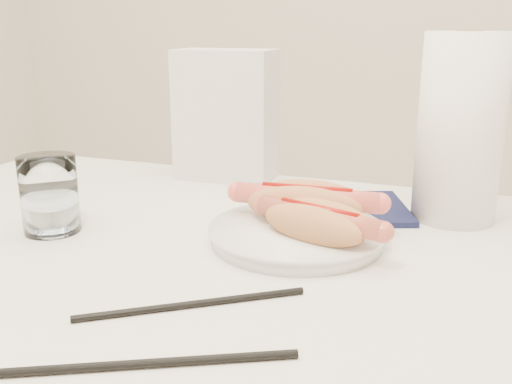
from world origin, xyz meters
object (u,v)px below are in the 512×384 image
(hotdog_left, at_px, (306,203))
(hotdog_right, at_px, (318,223))
(table, at_px, (209,294))
(napkin_box, at_px, (226,115))
(plate, at_px, (297,236))
(paper_towel_roll, at_px, (460,129))
(water_glass, at_px, (49,194))

(hotdog_left, height_order, hotdog_right, hotdog_left)
(table, bearing_deg, hotdog_right, 18.25)
(table, bearing_deg, napkin_box, 109.48)
(table, distance_m, hotdog_right, 0.17)
(plate, distance_m, paper_towel_roll, 0.29)
(hotdog_left, height_order, paper_towel_roll, paper_towel_roll)
(hotdog_left, bearing_deg, water_glass, -165.65)
(plate, bearing_deg, hotdog_left, 86.86)
(napkin_box, bearing_deg, paper_towel_roll, -15.96)
(hotdog_left, xyz_separation_m, paper_towel_roll, (0.19, 0.14, 0.09))
(water_glass, distance_m, napkin_box, 0.38)
(water_glass, xyz_separation_m, paper_towel_roll, (0.52, 0.25, 0.08))
(plate, height_order, napkin_box, napkin_box)
(table, relative_size, napkin_box, 5.10)
(hotdog_right, height_order, napkin_box, napkin_box)
(table, height_order, napkin_box, napkin_box)
(water_glass, bearing_deg, table, 1.64)
(plate, xyz_separation_m, hotdog_left, (0.00, 0.04, 0.03))
(hotdog_left, relative_size, hotdog_right, 1.14)
(plate, bearing_deg, water_glass, -166.89)
(napkin_box, bearing_deg, hotdog_right, -52.05)
(napkin_box, bearing_deg, table, -72.46)
(hotdog_right, relative_size, water_glass, 1.63)
(hotdog_right, distance_m, napkin_box, 0.41)
(plate, bearing_deg, paper_towel_roll, 43.38)
(plate, height_order, water_glass, water_glass)
(table, xyz_separation_m, plate, (0.10, 0.07, 0.07))
(table, relative_size, water_glass, 11.24)
(table, distance_m, water_glass, 0.26)
(table, distance_m, plate, 0.14)
(hotdog_right, bearing_deg, paper_towel_roll, 70.93)
(water_glass, xyz_separation_m, napkin_box, (0.11, 0.36, 0.06))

